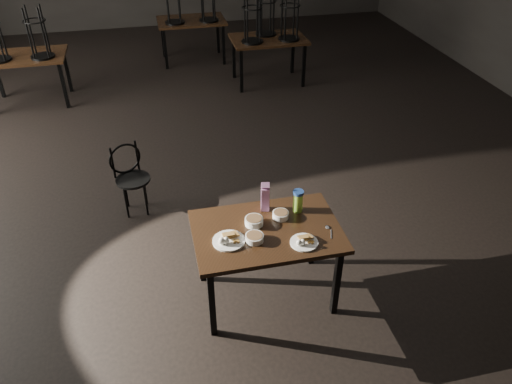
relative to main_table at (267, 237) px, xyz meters
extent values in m
plane|color=black|center=(-0.14, 2.43, -0.67)|extent=(12.00, 12.00, 0.00)
cube|color=black|center=(0.00, 0.00, 0.06)|extent=(1.20, 0.80, 0.04)
cube|color=black|center=(-0.52, -0.32, -0.32)|extent=(0.05, 0.05, 0.71)
cube|color=black|center=(0.52, -0.32, -0.32)|extent=(0.05, 0.05, 0.71)
cube|color=black|center=(-0.52, 0.32, -0.32)|extent=(0.05, 0.05, 0.71)
cube|color=black|center=(0.52, 0.32, -0.32)|extent=(0.05, 0.05, 0.71)
cylinder|color=white|center=(-0.33, -0.08, 0.09)|extent=(0.26, 0.26, 0.02)
cube|color=olive|center=(-0.32, -0.04, 0.14)|extent=(0.09, 0.09, 0.04)
cube|color=olive|center=(-0.29, -0.04, 0.14)|extent=(0.11, 0.11, 0.03)
ellipsoid|color=white|center=(-0.39, -0.11, 0.13)|extent=(0.05, 0.05, 0.06)
ellipsoid|color=white|center=(-0.35, -0.11, 0.13)|extent=(0.05, 0.05, 0.06)
cylinder|color=white|center=(0.24, -0.23, 0.09)|extent=(0.22, 0.22, 0.01)
cube|color=olive|center=(0.25, -0.19, 0.13)|extent=(0.08, 0.08, 0.04)
cube|color=olive|center=(0.27, -0.19, 0.13)|extent=(0.09, 0.09, 0.03)
ellipsoid|color=white|center=(0.19, -0.26, 0.12)|extent=(0.04, 0.04, 0.05)
ellipsoid|color=white|center=(0.22, -0.26, 0.12)|extent=(0.04, 0.04, 0.05)
cylinder|color=white|center=(-0.09, 0.09, 0.11)|extent=(0.15, 0.15, 0.06)
cylinder|color=brown|center=(-0.09, 0.09, 0.13)|extent=(0.13, 0.13, 0.01)
cylinder|color=white|center=(0.15, 0.13, 0.11)|extent=(0.14, 0.14, 0.05)
cylinder|color=brown|center=(0.15, 0.13, 0.12)|extent=(0.12, 0.12, 0.01)
cylinder|color=white|center=(-0.13, -0.11, 0.10)|extent=(0.15, 0.15, 0.05)
cylinder|color=brown|center=(-0.13, -0.11, 0.12)|extent=(0.13, 0.13, 0.01)
cube|color=#8E197C|center=(0.05, 0.27, 0.19)|extent=(0.08, 0.08, 0.22)
cube|color=#8E197C|center=(0.05, 0.27, 0.32)|extent=(0.08, 0.08, 0.07)
cylinder|color=#A8F046|center=(0.32, 0.19, 0.17)|extent=(0.09, 0.09, 0.17)
cylinder|color=navy|center=(0.32, 0.19, 0.27)|extent=(0.10, 0.10, 0.03)
ellipsoid|color=silver|center=(0.49, -0.08, 0.08)|extent=(0.05, 0.06, 0.01)
cube|color=silver|center=(0.49, -0.17, 0.08)|extent=(0.04, 0.11, 0.00)
cylinder|color=black|center=(-1.08, 1.53, -0.26)|extent=(0.36, 0.36, 0.03)
torus|color=black|center=(-1.13, 1.68, -0.08)|extent=(0.33, 0.15, 0.35)
cylinder|color=black|center=(-0.98, 1.64, -0.47)|extent=(0.02, 0.02, 0.41)
cylinder|color=black|center=(-1.18, 1.64, -0.47)|extent=(0.02, 0.02, 0.41)
cylinder|color=black|center=(-1.18, 1.43, -0.47)|extent=(0.02, 0.02, 0.41)
cylinder|color=black|center=(-0.98, 1.43, -0.47)|extent=(0.02, 0.02, 0.41)
cube|color=black|center=(-2.55, 4.76, 0.06)|extent=(1.20, 0.80, 0.04)
cube|color=black|center=(-2.03, 4.44, -0.32)|extent=(0.05, 0.05, 0.71)
cube|color=black|center=(-2.03, 5.08, -0.32)|extent=(0.05, 0.05, 0.71)
cylinder|color=black|center=(-2.76, 4.71, 0.46)|extent=(0.03, 0.03, 0.70)
cylinder|color=black|center=(-2.25, 4.61, 0.09)|extent=(0.34, 0.34, 0.03)
torus|color=black|center=(-2.25, 4.61, 0.59)|extent=(0.32, 0.32, 0.02)
cylinder|color=black|center=(-2.16, 4.71, 0.46)|extent=(0.03, 0.03, 0.70)
cylinder|color=black|center=(-2.35, 4.71, 0.46)|extent=(0.03, 0.03, 0.70)
cylinder|color=black|center=(-2.35, 4.51, 0.46)|extent=(0.03, 0.03, 0.70)
cylinder|color=black|center=(-2.16, 4.51, 0.46)|extent=(0.03, 0.03, 0.70)
cube|color=black|center=(1.19, 4.75, 0.06)|extent=(1.20, 0.80, 0.04)
cube|color=black|center=(0.67, 4.43, -0.32)|extent=(0.05, 0.05, 0.71)
cube|color=black|center=(1.71, 4.43, -0.32)|extent=(0.05, 0.05, 0.71)
cube|color=black|center=(0.67, 5.07, -0.32)|extent=(0.05, 0.05, 0.71)
cube|color=black|center=(1.71, 5.07, -0.32)|extent=(0.05, 0.05, 0.71)
cylinder|color=black|center=(0.89, 4.60, 0.09)|extent=(0.34, 0.34, 0.03)
torus|color=black|center=(0.89, 4.60, 0.59)|extent=(0.32, 0.32, 0.02)
cylinder|color=black|center=(0.99, 4.70, 0.46)|extent=(0.03, 0.03, 0.70)
cylinder|color=black|center=(0.80, 4.70, 0.46)|extent=(0.03, 0.03, 0.70)
cylinder|color=black|center=(0.80, 4.50, 0.46)|extent=(0.03, 0.03, 0.70)
cylinder|color=black|center=(0.99, 4.50, 0.46)|extent=(0.03, 0.03, 0.70)
cylinder|color=black|center=(1.49, 4.60, 0.09)|extent=(0.34, 0.34, 0.03)
torus|color=black|center=(1.49, 4.60, 0.59)|extent=(0.32, 0.32, 0.02)
cylinder|color=black|center=(1.59, 4.70, 0.46)|extent=(0.03, 0.03, 0.70)
cylinder|color=black|center=(1.40, 4.70, 0.46)|extent=(0.03, 0.03, 0.70)
cylinder|color=black|center=(1.40, 4.50, 0.46)|extent=(0.03, 0.03, 0.70)
cylinder|color=black|center=(1.59, 4.50, 0.46)|extent=(0.03, 0.03, 0.70)
cylinder|color=black|center=(1.19, 4.93, 0.09)|extent=(0.34, 0.34, 0.03)
torus|color=black|center=(1.19, 4.93, 0.59)|extent=(0.32, 0.32, 0.02)
cylinder|color=black|center=(1.29, 5.03, 0.46)|extent=(0.03, 0.03, 0.70)
cylinder|color=black|center=(1.10, 5.03, 0.46)|extent=(0.03, 0.03, 0.70)
cylinder|color=black|center=(1.10, 4.83, 0.46)|extent=(0.03, 0.03, 0.70)
cylinder|color=black|center=(1.29, 4.83, 0.46)|extent=(0.03, 0.03, 0.70)
cube|color=black|center=(0.09, 6.06, 0.06)|extent=(1.20, 0.80, 0.04)
cube|color=black|center=(-0.43, 5.74, -0.32)|extent=(0.05, 0.05, 0.71)
cube|color=black|center=(0.61, 5.74, -0.32)|extent=(0.05, 0.05, 0.71)
cube|color=black|center=(-0.43, 6.38, -0.32)|extent=(0.05, 0.05, 0.71)
cube|color=black|center=(0.61, 6.38, -0.32)|extent=(0.05, 0.05, 0.71)
cylinder|color=black|center=(-0.21, 5.91, 0.09)|extent=(0.34, 0.34, 0.03)
cylinder|color=black|center=(-0.31, 5.81, 0.46)|extent=(0.03, 0.03, 0.70)
cylinder|color=black|center=(-0.11, 5.81, 0.46)|extent=(0.03, 0.03, 0.70)
cylinder|color=black|center=(0.39, 5.91, 0.09)|extent=(0.34, 0.34, 0.03)
cylinder|color=black|center=(0.29, 5.81, 0.46)|extent=(0.03, 0.03, 0.70)
cylinder|color=black|center=(0.49, 5.81, 0.46)|extent=(0.03, 0.03, 0.70)
camera|label=1|loc=(-0.78, -3.05, 2.64)|focal=35.00mm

